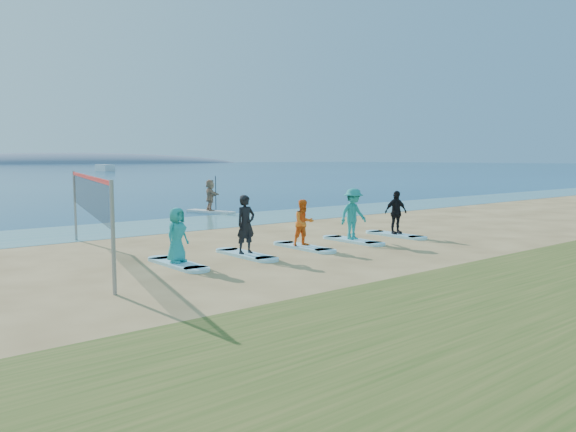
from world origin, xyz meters
TOP-DOWN VIEW (x-y plane):
  - ground at (0.00, 0.00)m, footprint 600.00×600.00m
  - shallow_water at (0.00, 10.50)m, footprint 600.00×600.00m
  - island_ridge at (95.00, 300.00)m, footprint 220.00×56.00m
  - volleyball_net at (-5.51, 4.12)m, footprint 2.22×8.83m
  - paddleboard at (4.71, 14.21)m, footprint 1.49×3.08m
  - paddleboarder at (4.71, 14.21)m, footprint 0.83×1.64m
  - boat_offshore_b at (37.24, 112.55)m, footprint 2.37×5.96m
  - surfboard_0 at (-3.91, 1.87)m, footprint 0.70×2.20m
  - student_0 at (-3.91, 1.87)m, footprint 0.87×0.73m
  - surfboard_1 at (-1.59, 1.87)m, footprint 0.70×2.20m
  - student_1 at (-1.59, 1.87)m, footprint 0.66×0.45m
  - surfboard_2 at (0.72, 1.87)m, footprint 0.70×2.20m
  - student_2 at (0.72, 1.87)m, footprint 0.82×0.68m
  - surfboard_3 at (3.04, 1.87)m, footprint 0.70×2.20m
  - student_3 at (3.04, 1.87)m, footprint 1.18×0.69m
  - surfboard_4 at (5.35, 1.87)m, footprint 0.70×2.20m
  - student_4 at (5.35, 1.87)m, footprint 1.03×0.64m

SIDE VIEW (x-z plane):
  - ground at x=0.00m, z-range 0.00..0.00m
  - island_ridge at x=95.00m, z-range -9.00..9.00m
  - boat_offshore_b at x=37.24m, z-range -0.74..0.74m
  - shallow_water at x=0.00m, z-range 0.01..0.01m
  - surfboard_0 at x=-3.91m, z-range 0.00..0.09m
  - surfboard_1 at x=-1.59m, z-range 0.00..0.09m
  - surfboard_2 at x=0.72m, z-range 0.00..0.09m
  - surfboard_3 at x=3.04m, z-range 0.00..0.09m
  - surfboard_4 at x=5.35m, z-range 0.00..0.09m
  - paddleboard at x=4.71m, z-range 0.00..0.12m
  - student_0 at x=-3.91m, z-range 0.09..1.61m
  - student_2 at x=0.72m, z-range 0.09..1.61m
  - student_4 at x=5.35m, z-range 0.09..1.73m
  - paddleboarder at x=4.71m, z-range 0.12..1.81m
  - student_1 at x=-1.59m, z-range 0.09..1.86m
  - student_3 at x=3.04m, z-range 0.09..1.90m
  - volleyball_net at x=-5.51m, z-range 0.65..3.15m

